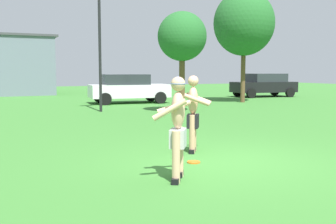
{
  "coord_description": "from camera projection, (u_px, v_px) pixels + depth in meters",
  "views": [
    {
      "loc": [
        -4.54,
        -6.56,
        1.78
      ],
      "look_at": [
        -0.84,
        0.93,
        0.93
      ],
      "focal_mm": 43.31,
      "sensor_mm": 36.0,
      "label": 1
    }
  ],
  "objects": [
    {
      "name": "frisbee",
      "position": [
        194.0,
        162.0,
        7.86
      ],
      "size": [
        0.26,
        0.26,
        0.03
      ],
      "primitive_type": "cylinder",
      "color": "orange",
      "rests_on": "ground_plane"
    },
    {
      "name": "player_with_cap",
      "position": [
        178.0,
        123.0,
        6.55
      ],
      "size": [
        0.82,
        0.69,
        1.7
      ],
      "color": "black",
      "rests_on": "ground_plane"
    },
    {
      "name": "car_black_near_post",
      "position": [
        264.0,
        85.0,
        27.62
      ],
      "size": [
        4.48,
        2.43,
        1.58
      ],
      "color": "black",
      "rests_on": "ground_plane"
    },
    {
      "name": "tree_left_field",
      "position": [
        182.0,
        37.0,
        16.95
      ],
      "size": [
        2.06,
        2.06,
        4.25
      ],
      "color": "brown",
      "rests_on": "ground_plane"
    },
    {
      "name": "player_in_black",
      "position": [
        193.0,
        112.0,
        8.82
      ],
      "size": [
        0.82,
        0.64,
        1.67
      ],
      "color": "black",
      "rests_on": "ground_plane"
    },
    {
      "name": "lamp_post",
      "position": [
        100.0,
        30.0,
        17.29
      ],
      "size": [
        0.6,
        0.24,
        5.74
      ],
      "color": "black",
      "rests_on": "ground_plane"
    },
    {
      "name": "ground_plane",
      "position": [
        226.0,
        161.0,
        8.03
      ],
      "size": [
        80.0,
        80.0,
        0.0
      ],
      "primitive_type": "plane",
      "color": "#38752D"
    },
    {
      "name": "tree_right_field",
      "position": [
        244.0,
        23.0,
        22.43
      ],
      "size": [
        3.37,
        3.37,
        6.2
      ],
      "color": "brown",
      "rests_on": "ground_plane"
    },
    {
      "name": "car_white_mid_lot",
      "position": [
        128.0,
        88.0,
        22.22
      ],
      "size": [
        4.48,
        2.44,
        1.58
      ],
      "color": "white",
      "rests_on": "ground_plane"
    }
  ]
}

